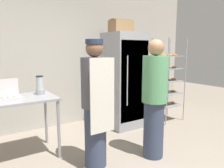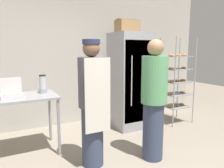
{
  "view_description": "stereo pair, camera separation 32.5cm",
  "coord_description": "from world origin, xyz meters",
  "px_view_note": "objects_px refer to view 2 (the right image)",
  "views": [
    {
      "loc": [
        -1.81,
        -1.94,
        1.57
      ],
      "look_at": [
        -0.03,
        0.74,
        1.06
      ],
      "focal_mm": 35.0,
      "sensor_mm": 36.0,
      "label": 1
    },
    {
      "loc": [
        -1.53,
        -2.11,
        1.57
      ],
      "look_at": [
        -0.03,
        0.74,
        1.06
      ],
      "focal_mm": 35.0,
      "sensor_mm": 36.0,
      "label": 2
    }
  ],
  "objects_px": {
    "blender_pitcher": "(43,85)",
    "person_baker": "(92,102)",
    "donut_box": "(12,95)",
    "refrigerator": "(130,81)",
    "baking_rack": "(177,81)",
    "cardboard_storage_box": "(127,26)",
    "person_customer": "(154,100)"
  },
  "relations": [
    {
      "from": "refrigerator",
      "to": "baking_rack",
      "type": "xyz_separation_m",
      "value": [
        1.02,
        -0.24,
        -0.04
      ]
    },
    {
      "from": "baking_rack",
      "to": "cardboard_storage_box",
      "type": "distance_m",
      "value": 1.57
    },
    {
      "from": "cardboard_storage_box",
      "to": "person_customer",
      "type": "height_order",
      "value": "cardboard_storage_box"
    },
    {
      "from": "donut_box",
      "to": "cardboard_storage_box",
      "type": "distance_m",
      "value": 2.49
    },
    {
      "from": "baking_rack",
      "to": "person_baker",
      "type": "height_order",
      "value": "baking_rack"
    },
    {
      "from": "blender_pitcher",
      "to": "person_baker",
      "type": "relative_size",
      "value": 0.17
    },
    {
      "from": "donut_box",
      "to": "person_customer",
      "type": "bearing_deg",
      "value": -28.34
    },
    {
      "from": "person_baker",
      "to": "donut_box",
      "type": "bearing_deg",
      "value": 142.34
    },
    {
      "from": "refrigerator",
      "to": "baking_rack",
      "type": "distance_m",
      "value": 1.05
    },
    {
      "from": "baking_rack",
      "to": "person_baker",
      "type": "xyz_separation_m",
      "value": [
        -2.3,
        -0.84,
        -0.02
      ]
    },
    {
      "from": "baking_rack",
      "to": "cardboard_storage_box",
      "type": "relative_size",
      "value": 4.11
    },
    {
      "from": "blender_pitcher",
      "to": "baking_rack",
      "type": "bearing_deg",
      "value": -0.68
    },
    {
      "from": "donut_box",
      "to": "blender_pitcher",
      "type": "relative_size",
      "value": 1.01
    },
    {
      "from": "donut_box",
      "to": "cardboard_storage_box",
      "type": "xyz_separation_m",
      "value": [
        2.19,
        0.47,
        1.08
      ]
    },
    {
      "from": "blender_pitcher",
      "to": "donut_box",
      "type": "bearing_deg",
      "value": -161.16
    },
    {
      "from": "blender_pitcher",
      "to": "cardboard_storage_box",
      "type": "distance_m",
      "value": 2.02
    },
    {
      "from": "donut_box",
      "to": "person_customer",
      "type": "distance_m",
      "value": 2.01
    },
    {
      "from": "baking_rack",
      "to": "person_baker",
      "type": "relative_size",
      "value": 1.07
    },
    {
      "from": "baking_rack",
      "to": "donut_box",
      "type": "bearing_deg",
      "value": -177.8
    },
    {
      "from": "donut_box",
      "to": "cardboard_storage_box",
      "type": "relative_size",
      "value": 0.66
    },
    {
      "from": "baking_rack",
      "to": "person_baker",
      "type": "distance_m",
      "value": 2.45
    },
    {
      "from": "person_baker",
      "to": "person_customer",
      "type": "bearing_deg",
      "value": -15.74
    },
    {
      "from": "cardboard_storage_box",
      "to": "donut_box",
      "type": "bearing_deg",
      "value": -167.87
    },
    {
      "from": "donut_box",
      "to": "blender_pitcher",
      "type": "bearing_deg",
      "value": 18.84
    },
    {
      "from": "baking_rack",
      "to": "refrigerator",
      "type": "bearing_deg",
      "value": 166.62
    },
    {
      "from": "refrigerator",
      "to": "blender_pitcher",
      "type": "bearing_deg",
      "value": -173.12
    },
    {
      "from": "refrigerator",
      "to": "donut_box",
      "type": "xyz_separation_m",
      "value": [
        -2.21,
        -0.37,
        -0.01
      ]
    },
    {
      "from": "blender_pitcher",
      "to": "person_customer",
      "type": "xyz_separation_m",
      "value": [
        1.31,
        -1.11,
        -0.15
      ]
    },
    {
      "from": "cardboard_storage_box",
      "to": "person_baker",
      "type": "relative_size",
      "value": 0.26
    },
    {
      "from": "person_baker",
      "to": "person_customer",
      "type": "height_order",
      "value": "person_customer"
    },
    {
      "from": "person_customer",
      "to": "donut_box",
      "type": "bearing_deg",
      "value": 151.66
    },
    {
      "from": "baking_rack",
      "to": "person_customer",
      "type": "distance_m",
      "value": 1.82
    }
  ]
}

